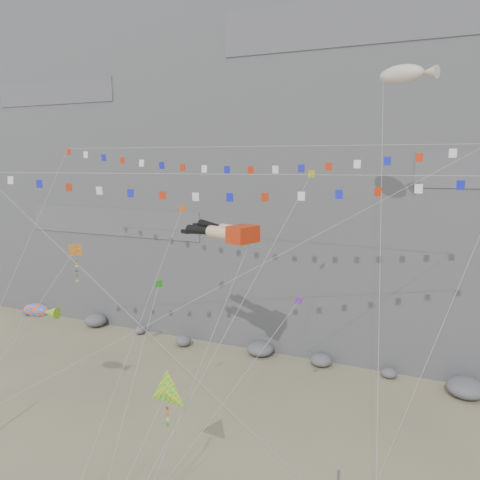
# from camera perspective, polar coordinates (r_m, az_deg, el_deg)

# --- Properties ---
(ground) EXTENTS (120.00, 120.00, 0.00)m
(ground) POSITION_cam_1_polar(r_m,az_deg,el_deg) (33.44, -8.99, -24.51)
(ground) COLOR gray
(ground) RESTS_ON ground
(cliff) EXTENTS (80.00, 28.00, 50.00)m
(cliff) POSITION_cam_1_polar(r_m,az_deg,el_deg) (57.49, 8.21, 15.96)
(cliff) COLOR slate
(cliff) RESTS_ON ground
(talus_boulders) EXTENTS (60.00, 3.00, 1.20)m
(talus_boulders) POSITION_cam_1_polar(r_m,az_deg,el_deg) (46.60, 2.48, -13.15)
(talus_boulders) COLOR slate
(talus_boulders) RESTS_ON ground
(legs_kite) EXTENTS (6.68, 15.75, 18.85)m
(legs_kite) POSITION_cam_1_polar(r_m,az_deg,el_deg) (33.11, -1.91, 1.03)
(legs_kite) COLOR #B6280B
(legs_kite) RESTS_ON ground
(flag_banner_upper) EXTENTS (33.06, 12.82, 28.75)m
(flag_banner_upper) POSITION_cam_1_polar(r_m,az_deg,el_deg) (34.60, -0.21, 11.28)
(flag_banner_upper) COLOR #B6280B
(flag_banner_upper) RESTS_ON ground
(flag_banner_lower) EXTENTS (33.64, 8.97, 21.52)m
(flag_banner_lower) POSITION_cam_1_polar(r_m,az_deg,el_deg) (30.27, -3.38, 7.99)
(flag_banner_lower) COLOR #B6280B
(flag_banner_lower) RESTS_ON ground
(harlequin_kite) EXTENTS (4.56, 10.56, 15.54)m
(harlequin_kite) POSITION_cam_1_polar(r_m,az_deg,el_deg) (38.15, -19.49, -1.23)
(harlequin_kite) COLOR red
(harlequin_kite) RESTS_ON ground
(fish_windsock) EXTENTS (4.86, 5.57, 9.99)m
(fish_windsock) POSITION_cam_1_polar(r_m,az_deg,el_deg) (36.30, -23.54, -7.88)
(fish_windsock) COLOR #FF4E0D
(fish_windsock) RESTS_ON ground
(delta_kite) EXTENTS (3.07, 4.57, 8.64)m
(delta_kite) POSITION_cam_1_polar(r_m,az_deg,el_deg) (26.02, -8.97, -17.91)
(delta_kite) COLOR #E7AF0B
(delta_kite) RESTS_ON ground
(blimp_windsock) EXTENTS (4.15, 13.32, 26.87)m
(blimp_windsock) POSITION_cam_1_polar(r_m,az_deg,el_deg) (33.13, 19.06, 18.45)
(blimp_windsock) COLOR beige
(blimp_windsock) RESTS_ON ground
(small_kite_a) EXTENTS (1.83, 15.32, 20.97)m
(small_kite_a) POSITION_cam_1_polar(r_m,az_deg,el_deg) (36.41, -7.27, 3.21)
(small_kite_a) COLOR #D65212
(small_kite_a) RESTS_ON ground
(small_kite_b) EXTENTS (6.35, 9.60, 14.56)m
(small_kite_b) POSITION_cam_1_polar(r_m,az_deg,el_deg) (30.15, 6.82, -7.85)
(small_kite_b) COLOR purple
(small_kite_b) RESTS_ON ground
(small_kite_c) EXTENTS (1.67, 8.83, 13.68)m
(small_kite_c) POSITION_cam_1_polar(r_m,az_deg,el_deg) (30.48, -9.97, -5.74)
(small_kite_c) COLOR #1A9617
(small_kite_c) RESTS_ON ground
(small_kite_d) EXTENTS (6.20, 15.93, 24.09)m
(small_kite_d) POSITION_cam_1_polar(r_m,az_deg,el_deg) (32.20, 8.23, 7.10)
(small_kite_d) COLOR yellow
(small_kite_d) RESTS_ON ground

